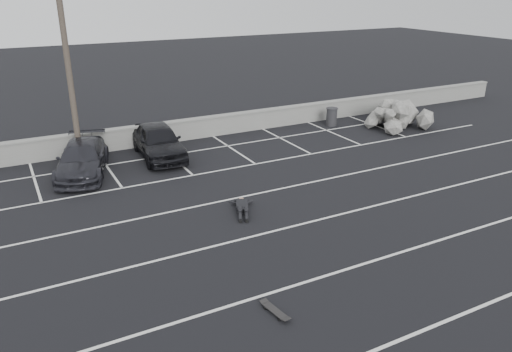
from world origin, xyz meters
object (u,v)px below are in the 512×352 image
car_left (158,141)px  utility_pole (66,52)px  skateboard (275,311)px  riprap_pile (397,116)px  person (242,203)px  car_right (82,159)px  trash_bin (332,117)px

car_left → utility_pole: (-3.35, 1.21, 4.09)m
car_left → skateboard: 12.86m
riprap_pile → skateboard: (-14.75, -11.77, -0.45)m
car_left → utility_pole: size_ratio=0.48×
utility_pole → car_left: bearing=-19.9°
car_left → skateboard: (-1.11, -12.79, -0.70)m
utility_pole → person: (4.25, -8.13, -4.65)m
car_right → trash_bin: car_right is taller
trash_bin → riprap_pile: (3.31, -1.72, 0.01)m
utility_pole → person: utility_pole is taller
car_left → utility_pole: bearing=163.8°
utility_pole → person: bearing=-62.4°
person → skateboard: bearing=-85.3°
car_right → person: (4.43, -6.29, -0.45)m
utility_pole → skateboard: size_ratio=11.24×
trash_bin → person: 12.14m
skateboard → car_right: bearing=92.6°
car_right → trash_bin: bearing=22.6°
person → utility_pole: bearing=141.0°
car_right → utility_pole: bearing=101.5°
trash_bin → utility_pole: bearing=177.9°
utility_pole → person: size_ratio=3.98×
car_right → person: car_right is taller
riprap_pile → skateboard: 18.88m
car_left → person: 6.99m
skateboard → utility_pole: bearing=90.4°
car_left → utility_pole: utility_pole is taller
car_left → riprap_pile: (13.65, -1.02, -0.26)m
utility_pole → riprap_pile: (17.00, -2.23, -4.35)m
car_left → car_right: 3.59m
utility_pole → riprap_pile: 17.69m
person → trash_bin: bearing=62.3°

